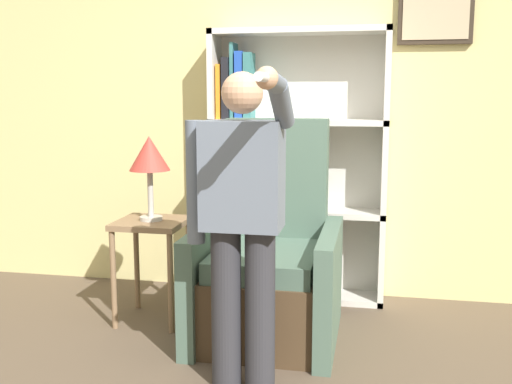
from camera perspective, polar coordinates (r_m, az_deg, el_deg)
name	(u,v)px	position (r m, az deg, el deg)	size (l,w,h in m)	color
wall_back	(295,103)	(4.40, 3.76, 8.47)	(8.00, 0.11, 2.80)	#DBCC84
bookcase	(279,169)	(4.28, 2.21, 2.19)	(1.24, 0.28, 1.91)	silver
armchair	(269,271)	(3.69, 1.25, -7.57)	(0.85, 0.91, 1.31)	#4C3823
person_standing	(242,215)	(2.89, -1.36, -2.24)	(0.53, 0.78, 1.57)	#2D2D33
side_table	(152,240)	(3.92, -9.90, -4.48)	(0.43, 0.43, 0.67)	#846647
table_lamp	(149,157)	(3.83, -10.12, 3.34)	(0.26, 0.26, 0.54)	#B7B2A8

